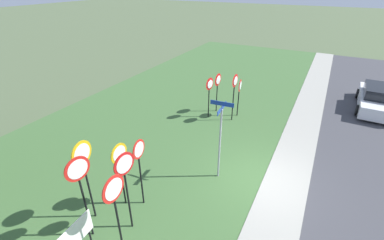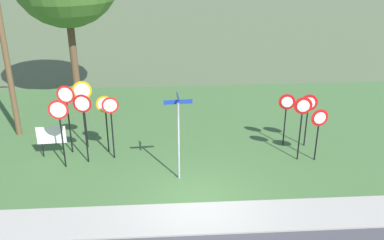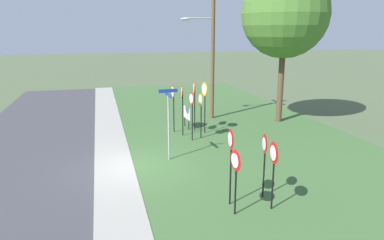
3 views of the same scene
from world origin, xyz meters
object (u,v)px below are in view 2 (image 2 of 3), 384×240
object	(u,v)px
stop_sign_far_center	(67,105)
street_name_post	(178,131)
yield_sign_near_left	(302,114)
notice_board	(51,137)
yield_sign_far_left	(308,108)
yield_sign_near_right	(286,108)
stop_sign_far_right	(60,119)
stop_sign_near_left	(83,100)
stop_sign_near_right	(111,115)
yield_sign_far_right	(319,123)
stop_sign_far_left	(83,114)
utility_pole	(0,27)
stop_sign_center_tall	(106,112)

from	to	relation	value
stop_sign_far_center	street_name_post	bearing A→B (deg)	-18.85
yield_sign_near_left	notice_board	xyz separation A→B (m)	(-9.44, 0.93, -1.07)
yield_sign_far_left	street_name_post	bearing A→B (deg)	-151.36
yield_sign_near_right	yield_sign_far_left	world-z (taller)	yield_sign_far_left
street_name_post	notice_board	xyz separation A→B (m)	(-4.83, 2.01, -1.02)
yield_sign_near_left	yield_sign_far_left	distance (m)	1.35
stop_sign_far_center	stop_sign_far_right	distance (m)	1.20
notice_board	stop_sign_far_center	bearing A→B (deg)	17.72
stop_sign_far_right	yield_sign_near_right	size ratio (longest dim) A/B	1.20
yield_sign_near_left	notice_board	distance (m)	9.55
stop_sign_near_left	stop_sign_near_right	size ratio (longest dim) A/B	1.12
yield_sign_near_left	yield_sign_near_right	xyz separation A→B (m)	(-0.22, 1.28, -0.25)
yield_sign_near_right	yield_sign_far_right	size ratio (longest dim) A/B	1.06
yield_sign_near_left	notice_board	world-z (taller)	yield_sign_near_left
stop_sign_near_right	stop_sign_near_left	bearing A→B (deg)	133.25
street_name_post	stop_sign_far_left	bearing A→B (deg)	153.39
stop_sign_far_center	street_name_post	size ratio (longest dim) A/B	0.89
street_name_post	utility_pole	xyz separation A→B (m)	(-6.82, 4.05, 2.84)
yield_sign_far_left	stop_sign_far_center	bearing A→B (deg)	-174.72
stop_sign_far_center	yield_sign_near_right	world-z (taller)	stop_sign_far_center
stop_sign_center_tall	yield_sign_far_left	world-z (taller)	stop_sign_center_tall
stop_sign_far_center	yield_sign_near_right	xyz separation A→B (m)	(8.56, 0.09, -0.39)
yield_sign_near_right	street_name_post	world-z (taller)	street_name_post
stop_sign_far_center	utility_pole	distance (m)	4.15
stop_sign_far_left	yield_sign_far_left	xyz separation A→B (m)	(8.65, 0.85, -0.32)
stop_sign_far_left	stop_sign_center_tall	world-z (taller)	stop_sign_far_left
yield_sign_far_left	yield_sign_far_right	size ratio (longest dim) A/B	1.06
yield_sign_far_left	notice_board	size ratio (longest dim) A/B	1.79
utility_pole	notice_board	size ratio (longest dim) A/B	6.96
yield_sign_near_left	yield_sign_far_right	world-z (taller)	yield_sign_near_left
street_name_post	stop_sign_far_center	bearing A→B (deg)	147.19
yield_sign_far_left	notice_board	xyz separation A→B (m)	(-10.08, -0.24, -0.82)
stop_sign_near_right	stop_sign_far_left	bearing A→B (deg)	-169.57
stop_sign_far_left	notice_board	size ratio (longest dim) A/B	2.19
street_name_post	yield_sign_far_left	bearing A→B (deg)	19.01
stop_sign_near_right	notice_board	bearing A→B (deg)	166.45
yield_sign_near_right	yield_sign_far_left	size ratio (longest dim) A/B	1.00
yield_sign_near_left	yield_sign_far_left	size ratio (longest dim) A/B	1.15
stop_sign_near_right	yield_sign_far_left	distance (m)	7.72
stop_sign_center_tall	yield_sign_near_right	size ratio (longest dim) A/B	1.06
utility_pole	notice_board	xyz separation A→B (m)	(1.98, -2.04, -3.86)
stop_sign_near_right	yield_sign_far_right	size ratio (longest dim) A/B	1.20
stop_sign_far_left	stop_sign_center_tall	bearing A→B (deg)	59.52
stop_sign_center_tall	yield_sign_near_left	world-z (taller)	yield_sign_near_left
stop_sign_near_right	yield_sign_near_left	bearing A→B (deg)	-10.52
stop_sign_near_left	yield_sign_far_right	size ratio (longest dim) A/B	1.35
stop_sign_near_right	stop_sign_far_center	distance (m)	1.83
stop_sign_far_left	notice_board	distance (m)	1.93
stop_sign_near_left	notice_board	xyz separation A→B (m)	(-1.20, -0.70, -1.23)
stop_sign_far_center	yield_sign_far_right	distance (m)	9.53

